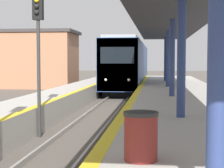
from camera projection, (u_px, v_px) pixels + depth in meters
train at (130, 65)px, 36.83m from camera, size 2.88×23.26×4.51m
signal_mid at (38, 38)px, 12.92m from camera, size 0.36×0.31×4.99m
station_canopy at (173, 19)px, 17.29m from camera, size 3.79×33.10×3.79m
trash_bin at (141, 136)px, 6.17m from camera, size 0.58×0.58×0.81m
station_building at (18, 59)px, 37.56m from camera, size 11.88×5.41×5.66m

